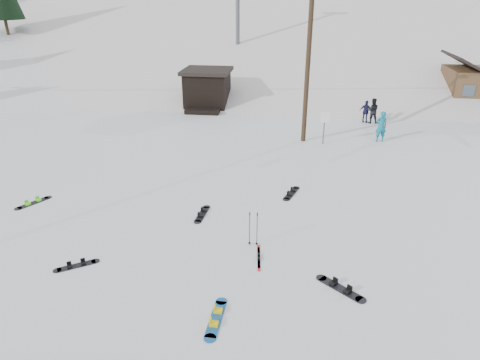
# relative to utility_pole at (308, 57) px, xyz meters

# --- Properties ---
(ground) EXTENTS (200.00, 200.00, 0.00)m
(ground) POSITION_rel_utility_pole_xyz_m (-2.00, -14.00, -4.68)
(ground) COLOR white
(ground) RESTS_ON ground
(ski_slope) EXTENTS (60.00, 85.24, 65.97)m
(ski_slope) POSITION_rel_utility_pole_xyz_m (-2.00, 41.00, -16.68)
(ski_slope) COLOR white
(ski_slope) RESTS_ON ground
(ridge_left) EXTENTS (47.54, 95.03, 58.38)m
(ridge_left) POSITION_rel_utility_pole_xyz_m (-38.00, 34.00, -15.68)
(ridge_left) COLOR white
(ridge_left) RESTS_ON ground
(treeline_left) EXTENTS (20.00, 64.00, 10.00)m
(treeline_left) POSITION_rel_utility_pole_xyz_m (-36.00, 26.00, -4.68)
(treeline_left) COLOR black
(treeline_left) RESTS_ON ground
(treeline_crest) EXTENTS (50.00, 6.00, 10.00)m
(treeline_crest) POSITION_rel_utility_pole_xyz_m (-2.00, 72.00, -4.68)
(treeline_crest) COLOR black
(treeline_crest) RESTS_ON ski_slope
(utility_pole) EXTENTS (2.00, 0.26, 9.00)m
(utility_pole) POSITION_rel_utility_pole_xyz_m (0.00, 0.00, 0.00)
(utility_pole) COLOR #3A2819
(utility_pole) RESTS_ON ground
(trail_sign) EXTENTS (0.50, 0.09, 1.85)m
(trail_sign) POSITION_rel_utility_pole_xyz_m (1.10, -0.42, -3.41)
(trail_sign) COLOR #595B60
(trail_sign) RESTS_ON ground
(lift_hut) EXTENTS (3.40, 4.10, 2.75)m
(lift_hut) POSITION_rel_utility_pole_xyz_m (-7.00, 6.94, -3.32)
(lift_hut) COLOR black
(lift_hut) RESTS_ON ground
(hero_snowboard) EXTENTS (0.37, 1.70, 0.12)m
(hero_snowboard) POSITION_rel_utility_pole_xyz_m (-2.29, -15.05, -4.65)
(hero_snowboard) COLOR #195AA4
(hero_snowboard) RESTS_ON ground
(hero_skis) EXTENTS (0.24, 1.47, 0.08)m
(hero_skis) POSITION_rel_utility_pole_xyz_m (-1.44, -12.09, -4.66)
(hero_skis) COLOR red
(hero_skis) RESTS_ON ground
(ski_poles) EXTENTS (0.34, 0.09, 1.24)m
(ski_poles) POSITION_rel_utility_pole_xyz_m (-1.70, -11.34, -4.05)
(ski_poles) COLOR black
(ski_poles) RESTS_ON ground
(board_scatter_a) EXTENTS (1.21, 0.89, 0.10)m
(board_scatter_a) POSITION_rel_utility_pole_xyz_m (-7.06, -13.29, -4.66)
(board_scatter_a) COLOR black
(board_scatter_a) RESTS_ON ground
(board_scatter_b) EXTENTS (0.37, 1.51, 0.11)m
(board_scatter_b) POSITION_rel_utility_pole_xyz_m (-3.87, -9.46, -4.65)
(board_scatter_b) COLOR black
(board_scatter_b) RESTS_ON ground
(board_scatter_c) EXTENTS (0.92, 1.38, 0.11)m
(board_scatter_c) POSITION_rel_utility_pole_xyz_m (-10.87, -9.43, -4.65)
(board_scatter_c) COLOR black
(board_scatter_c) RESTS_ON ground
(board_scatter_d) EXTENTS (1.36, 1.18, 0.12)m
(board_scatter_d) POSITION_rel_utility_pole_xyz_m (1.04, -13.34, -4.65)
(board_scatter_d) COLOR black
(board_scatter_d) RESTS_ON ground
(board_scatter_f) EXTENTS (0.69, 1.50, 0.11)m
(board_scatter_f) POSITION_rel_utility_pole_xyz_m (-0.51, -7.16, -4.65)
(board_scatter_f) COLOR black
(board_scatter_f) RESTS_ON ground
(skier_teal) EXTENTS (0.70, 0.52, 1.75)m
(skier_teal) POSITION_rel_utility_pole_xyz_m (4.32, 0.47, -3.80)
(skier_teal) COLOR #0D738B
(skier_teal) RESTS_ON ground
(skier_dark) EXTENTS (0.79, 0.62, 1.62)m
(skier_dark) POSITION_rel_utility_pole_xyz_m (4.40, 4.22, -3.87)
(skier_dark) COLOR black
(skier_dark) RESTS_ON ground
(skier_pink) EXTENTS (1.09, 0.64, 1.66)m
(skier_pink) POSITION_rel_utility_pole_xyz_m (11.87, 8.36, -3.85)
(skier_pink) COLOR #E65198
(skier_pink) RESTS_ON ground
(skier_navy) EXTENTS (0.92, 0.61, 1.45)m
(skier_navy) POSITION_rel_utility_pole_xyz_m (4.00, 4.26, -3.96)
(skier_navy) COLOR #1B1940
(skier_navy) RESTS_ON ground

